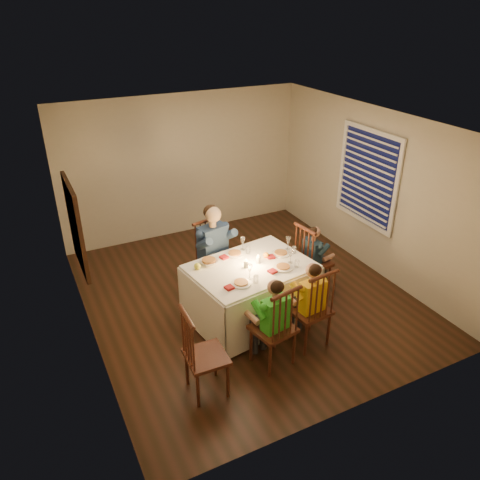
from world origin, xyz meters
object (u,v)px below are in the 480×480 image
chair_end (310,291)px  chair_adult (215,291)px  chair_near_right (307,342)px  child_yellow (307,342)px  child_teal (310,291)px  chair_extra (208,390)px  serving_bowl (209,262)px  chair_near_left (272,361)px  adult (215,291)px  child_green (272,361)px  dining_table (251,281)px

chair_end → chair_adult: bearing=55.8°
chair_adult → chair_near_right: bearing=-83.1°
child_yellow → child_teal: size_ratio=1.08×
chair_end → child_teal: bearing=172.2°
chair_extra → chair_end: bearing=-59.7°
serving_bowl → chair_near_right: bearing=-51.1°
chair_near_left → chair_end: 1.72m
chair_end → serving_bowl: (-1.62, 0.12, 0.87)m
chair_near_left → chair_extra: (-0.90, -0.08, 0.00)m
adult → child_yellow: (0.59, -1.64, 0.00)m
chair_near_left → chair_end: (1.33, 1.10, 0.00)m
chair_near_left → child_green: (0.00, 0.00, 0.00)m
dining_table → child_teal: dining_table is taller
chair_extra → adult: (0.91, 1.84, 0.00)m
chair_end → child_yellow: 1.22m
chair_adult → dining_table: bearing=-90.8°
chair_end → chair_extra: chair_end is taller
adult → child_teal: 1.47m
serving_bowl → chair_end: bearing=-4.4°
child_teal → child_green: bearing=121.9°
chair_adult → chair_end: size_ratio=1.00×
serving_bowl → dining_table: bearing=-31.6°
dining_table → child_green: bearing=-110.0°
chair_near_right → child_teal: (0.73, 0.98, 0.00)m
adult → child_green: 1.75m
chair_near_left → serving_bowl: (-0.29, 1.22, 0.87)m
chair_near_right → chair_extra: chair_near_right is taller
child_green → child_teal: size_ratio=1.09×
dining_table → chair_extra: bearing=-145.7°
child_yellow → serving_bowl: 1.67m
chair_near_left → chair_extra: bearing=-5.0°
chair_extra → adult: 2.05m
adult → child_yellow: bearing=-83.1°
chair_adult → adult: bearing=0.0°
dining_table → child_green: 1.12m
dining_table → serving_bowl: (-0.48, 0.30, 0.27)m
chair_near_right → adult: 1.74m
chair_near_left → chair_near_right: 0.61m
chair_adult → adult: size_ratio=0.81×
chair_adult → chair_extra: size_ratio=1.02×
chair_near_left → chair_end: size_ratio=1.00×
chair_near_left → chair_near_right: same height
chair_near_left → child_green: child_green is taller
chair_near_right → chair_extra: 1.51m
chair_adult → child_yellow: (0.59, -1.64, 0.00)m
child_teal → chair_end: bearing=-7.8°
child_green → chair_near_right: bearing=-179.4°
chair_near_left → child_green: bearing=180.0°
chair_adult → chair_extra: (-0.91, -1.84, 0.00)m
serving_bowl → adult: bearing=60.0°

